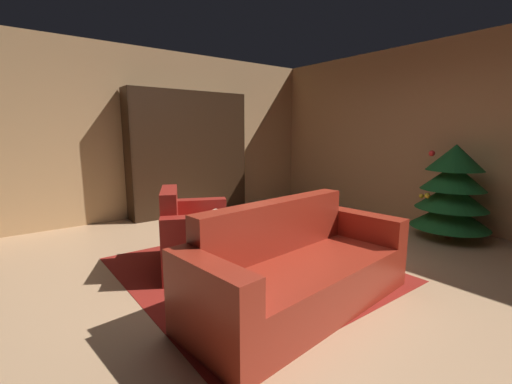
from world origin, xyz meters
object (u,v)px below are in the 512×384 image
at_px(coffee_table, 254,229).
at_px(book_stack_on_table, 261,221).
at_px(couch_red, 298,271).
at_px(bottle_on_table, 251,222).
at_px(bookshelf_unit, 196,155).
at_px(decorated_tree, 452,192).
at_px(armchair_red, 195,239).

xyz_separation_m(coffee_table, book_stack_on_table, (0.06, 0.05, 0.09)).
distance_m(couch_red, bottle_on_table, 0.87).
relative_size(couch_red, bottle_on_table, 9.01).
relative_size(bookshelf_unit, bottle_on_table, 8.98).
height_order(coffee_table, decorated_tree, decorated_tree).
bearing_deg(decorated_tree, couch_red, -88.50).
height_order(couch_red, book_stack_on_table, couch_red).
bearing_deg(bottle_on_table, armchair_red, -135.45).
xyz_separation_m(coffee_table, decorated_tree, (0.88, 2.63, 0.26)).
distance_m(armchair_red, bottle_on_table, 0.64).
bearing_deg(book_stack_on_table, armchair_red, -120.59).
relative_size(bookshelf_unit, decorated_tree, 1.67).
bearing_deg(book_stack_on_table, decorated_tree, 72.36).
distance_m(bookshelf_unit, couch_red, 3.73).
height_order(couch_red, bottle_on_table, couch_red).
relative_size(bookshelf_unit, coffee_table, 3.16).
relative_size(coffee_table, book_stack_on_table, 2.96).
height_order(bookshelf_unit, bottle_on_table, bookshelf_unit).
height_order(armchair_red, couch_red, armchair_red).
distance_m(coffee_table, bottle_on_table, 0.23).
xyz_separation_m(bookshelf_unit, couch_red, (3.53, -0.94, -0.74)).
height_order(bottle_on_table, decorated_tree, decorated_tree).
bearing_deg(book_stack_on_table, bottle_on_table, -70.41).
height_order(bookshelf_unit, coffee_table, bookshelf_unit).
bearing_deg(couch_red, decorated_tree, 91.50).
bearing_deg(book_stack_on_table, couch_red, -19.74).
height_order(book_stack_on_table, decorated_tree, decorated_tree).
bearing_deg(couch_red, armchair_red, -167.05).
relative_size(armchair_red, decorated_tree, 0.95).
distance_m(bookshelf_unit, decorated_tree, 4.00).
xyz_separation_m(couch_red, decorated_tree, (-0.08, 2.90, 0.35)).
relative_size(armchair_red, couch_red, 0.57).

